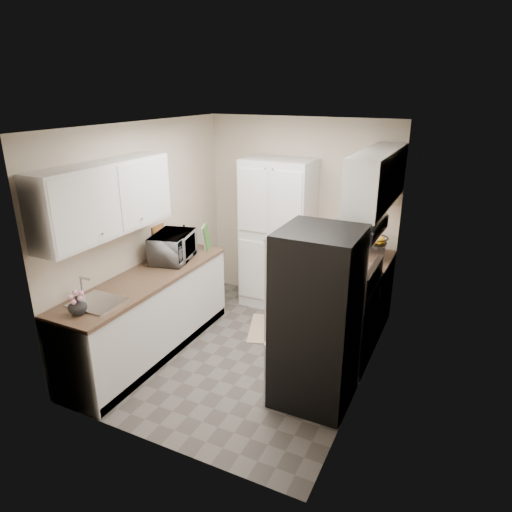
{
  "coord_description": "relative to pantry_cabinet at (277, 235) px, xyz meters",
  "views": [
    {
      "loc": [
        2.06,
        -4.0,
        2.84
      ],
      "look_at": [
        0.05,
        0.15,
        1.13
      ],
      "focal_mm": 32.0,
      "sensor_mm": 36.0,
      "label": 1
    }
  ],
  "objects": [
    {
      "name": "ground",
      "position": [
        0.2,
        -1.32,
        -1.0
      ],
      "size": [
        3.2,
        3.2,
        0.0
      ],
      "primitive_type": "plane",
      "color": "#56514C",
      "rests_on": "ground"
    },
    {
      "name": "room_shell",
      "position": [
        0.18,
        -1.32,
        0.63
      ],
      "size": [
        2.64,
        3.24,
        2.52
      ],
      "color": "beige",
      "rests_on": "ground"
    },
    {
      "name": "pantry_cabinet",
      "position": [
        0.0,
        0.0,
        0.0
      ],
      "size": [
        0.9,
        0.55,
        2.0
      ],
      "primitive_type": "cube",
      "color": "silver",
      "rests_on": "ground"
    },
    {
      "name": "base_cabinet_left",
      "position": [
        -0.79,
        -1.75,
        -0.56
      ],
      "size": [
        0.6,
        2.3,
        0.88
      ],
      "primitive_type": "cube",
      "color": "silver",
      "rests_on": "ground"
    },
    {
      "name": "countertop_left",
      "position": [
        -0.79,
        -1.75,
        -0.1
      ],
      "size": [
        0.63,
        2.33,
        0.04
      ],
      "primitive_type": "cube",
      "color": "brown",
      "rests_on": "base_cabinet_left"
    },
    {
      "name": "base_cabinet_right",
      "position": [
        1.19,
        -0.12,
        -0.56
      ],
      "size": [
        0.6,
        0.8,
        0.88
      ],
      "primitive_type": "cube",
      "color": "silver",
      "rests_on": "ground"
    },
    {
      "name": "countertop_right",
      "position": [
        1.19,
        -0.12,
        -0.1
      ],
      "size": [
        0.63,
        0.83,
        0.04
      ],
      "primitive_type": "cube",
      "color": "brown",
      "rests_on": "base_cabinet_right"
    },
    {
      "name": "electric_range",
      "position": [
        1.17,
        -0.93,
        -0.52
      ],
      "size": [
        0.71,
        0.78,
        1.13
      ],
      "color": "#B7B7BC",
      "rests_on": "ground"
    },
    {
      "name": "refrigerator",
      "position": [
        1.14,
        -1.73,
        -0.15
      ],
      "size": [
        0.7,
        0.72,
        1.7
      ],
      "primitive_type": "cube",
      "color": "#B7B7BC",
      "rests_on": "ground"
    },
    {
      "name": "microwave",
      "position": [
        -0.82,
        -1.2,
        0.08
      ],
      "size": [
        0.53,
        0.67,
        0.33
      ],
      "primitive_type": "imported",
      "rotation": [
        0.0,
        0.0,
        1.81
      ],
      "color": "silver",
      "rests_on": "countertop_left"
    },
    {
      "name": "wine_bottle",
      "position": [
        -0.92,
        -0.8,
        0.06
      ],
      "size": [
        0.07,
        0.07,
        0.29
      ],
      "primitive_type": "cylinder",
      "color": "black",
      "rests_on": "countertop_left"
    },
    {
      "name": "flower_vase",
      "position": [
        -0.79,
        -2.7,
        0.01
      ],
      "size": [
        0.21,
        0.21,
        0.17
      ],
      "primitive_type": "imported",
      "rotation": [
        0.0,
        0.0,
        0.32
      ],
      "color": "silver",
      "rests_on": "countertop_left"
    },
    {
      "name": "cutting_board",
      "position": [
        -0.68,
        -0.66,
        0.07
      ],
      "size": [
        0.11,
        0.23,
        0.3
      ],
      "primitive_type": "cube",
      "rotation": [
        0.0,
        0.0,
        0.41
      ],
      "color": "#407F31",
      "rests_on": "countertop_left"
    },
    {
      "name": "toaster_oven",
      "position": [
        1.29,
        -0.08,
        0.02
      ],
      "size": [
        0.3,
        0.36,
        0.19
      ],
      "primitive_type": "cube",
      "rotation": [
        0.0,
        0.0,
        0.12
      ],
      "color": "#B2B2B7",
      "rests_on": "countertop_right"
    },
    {
      "name": "fruit_basket",
      "position": [
        1.31,
        -0.11,
        0.17
      ],
      "size": [
        0.35,
        0.35,
        0.11
      ],
      "primitive_type": null,
      "rotation": [
        0.0,
        0.0,
        0.41
      ],
      "color": "#F7AC0F",
      "rests_on": "toaster_oven"
    },
    {
      "name": "kitchen_mat",
      "position": [
        0.2,
        -0.72,
        -0.99
      ],
      "size": [
        0.67,
        0.84,
        0.01
      ],
      "primitive_type": "cube",
      "rotation": [
        0.0,
        0.0,
        0.34
      ],
      "color": "tan",
      "rests_on": "ground"
    }
  ]
}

